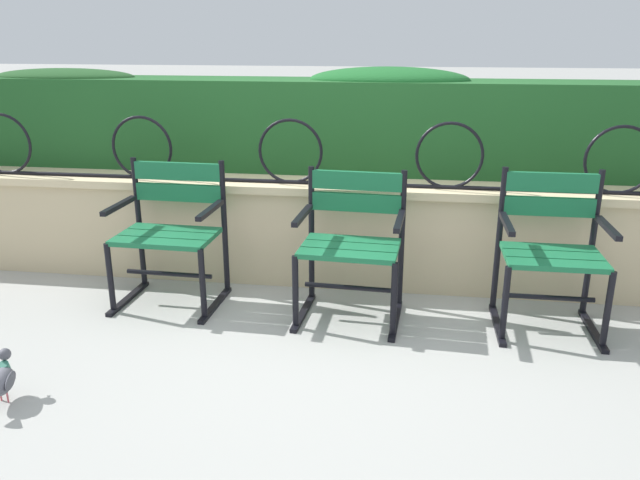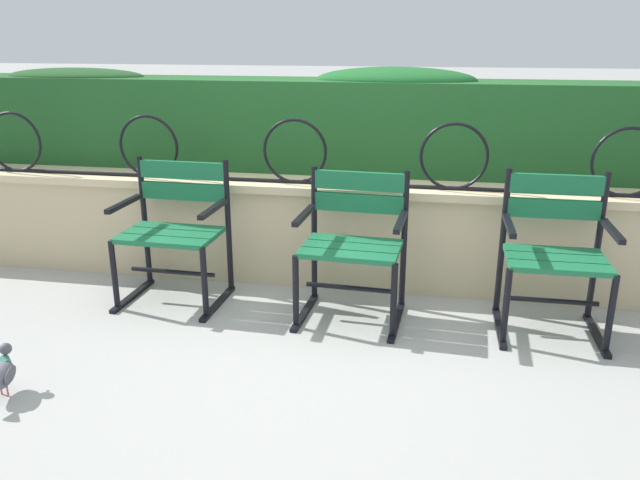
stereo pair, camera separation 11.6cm
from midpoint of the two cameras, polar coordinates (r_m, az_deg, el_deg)
name	(u,v)px [view 2 (the right image)]	position (r m, az deg, el deg)	size (l,w,h in m)	color
ground_plane	(315,345)	(3.45, 0.48, -9.54)	(60.00, 60.00, 0.00)	#9E9E99
stone_wall	(342,232)	(4.21, 2.78, 0.74)	(8.17, 0.41, 0.68)	#C6B289
iron_arch_fence	(302,156)	(4.05, -0.85, 7.60)	(7.61, 0.02, 0.42)	black
hedge_row	(358,122)	(4.48, 4.21, 10.63)	(8.01, 0.51, 0.74)	#1E5123
park_chair_left	(175,227)	(3.99, -12.20, 1.15)	(0.63, 0.54, 0.87)	#19663D
park_chair_centre	(354,241)	(3.66, 3.96, -0.08)	(0.62, 0.55, 0.86)	#19663D
park_chair_right	(554,251)	(3.73, 21.32, -0.91)	(0.57, 0.52, 0.89)	#19663D
pigeon_near_chairs	(1,375)	(3.29, -26.03, -10.92)	(0.15, 0.29, 0.22)	#5B5B66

